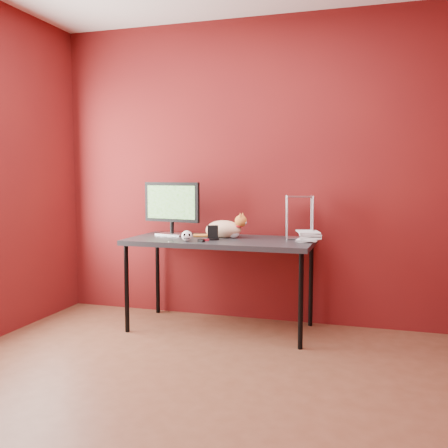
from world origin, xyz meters
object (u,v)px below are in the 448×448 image
(cat, at_px, (224,229))
(speaker, at_px, (213,233))
(desk, at_px, (221,245))
(skull_mug, at_px, (187,236))
(monitor, at_px, (172,206))
(book_stack, at_px, (300,184))

(cat, height_order, speaker, cat)
(desk, xyz_separation_m, cat, (0.00, 0.08, 0.12))
(speaker, bearing_deg, skull_mug, -153.26)
(monitor, height_order, skull_mug, monitor)
(speaker, bearing_deg, book_stack, -3.44)
(cat, height_order, book_stack, book_stack)
(skull_mug, distance_m, book_stack, 0.97)
(cat, relative_size, speaker, 3.99)
(skull_mug, height_order, speaker, speaker)
(desk, height_order, cat, cat)
(desk, xyz_separation_m, book_stack, (0.63, 0.07, 0.50))
(book_stack, bearing_deg, skull_mug, -160.56)
(book_stack, bearing_deg, monitor, 178.01)
(skull_mug, bearing_deg, monitor, 107.94)
(desk, distance_m, speaker, 0.14)
(desk, relative_size, skull_mug, 16.29)
(speaker, height_order, book_stack, book_stack)
(desk, height_order, skull_mug, skull_mug)
(desk, relative_size, speaker, 13.01)
(monitor, relative_size, speaker, 4.56)
(speaker, xyz_separation_m, book_stack, (0.67, 0.14, 0.40))
(desk, height_order, speaker, speaker)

